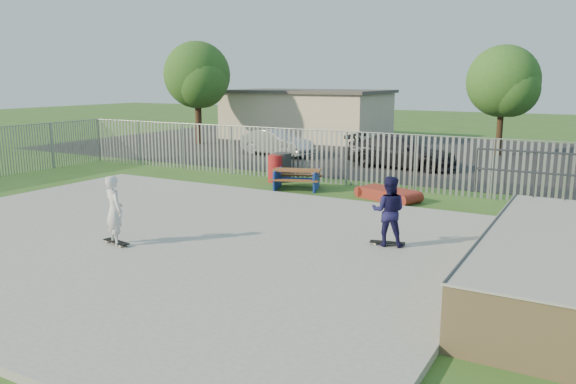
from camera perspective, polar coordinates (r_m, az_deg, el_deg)
The scene contains 17 objects.
ground at distance 14.24m, azimuth -12.72°, elevation -4.77°, with size 120.00×120.00×0.00m, color #375D20.
concrete_slab at distance 14.22m, azimuth -12.73°, elevation -4.48°, with size 15.00×12.00×0.15m, color gray.
fence at distance 17.08m, azimuth 0.00°, elevation 1.64°, with size 26.04×16.02×2.00m.
picnic_table at distance 20.16m, azimuth 0.89°, elevation 1.32°, with size 2.06×1.87×0.72m.
funbox at distance 18.70m, azimuth 10.12°, elevation -0.23°, with size 2.03×1.49×0.37m.
trash_bin_red at distance 21.59m, azimuth -1.21°, elevation 2.42°, with size 0.63×0.63×1.04m, color maroon.
trash_bin_grey at distance 21.70m, azimuth -0.52°, elevation 2.54°, with size 0.66×0.66×1.11m, color #27282A.
parking_lot at distance 30.77m, azimuth 11.68°, elevation 3.92°, with size 40.00×18.00×0.02m, color black.
car_silver at distance 28.91m, azimuth -1.14°, elevation 5.04°, with size 1.41×4.05×1.33m, color #B4B4B9.
car_dark at distance 25.45m, azimuth 11.45°, elevation 4.04°, with size 2.00×4.91×1.43m, color black.
building at distance 37.39m, azimuth 1.88°, elevation 7.90°, with size 10.40×6.40×3.20m.
tree_left at distance 34.68m, azimuth -9.22°, elevation 11.63°, with size 3.97×3.97×6.12m.
tree_mid at distance 30.92m, azimuth 21.02°, elevation 10.44°, with size 3.63×3.63×5.60m.
skateboard_a at distance 13.14m, azimuth 10.06°, elevation -5.17°, with size 0.82×0.39×0.08m.
skateboard_b at distance 13.59m, azimuth -17.04°, elevation -4.95°, with size 0.82×0.35×0.08m.
skater_navy at distance 12.95m, azimuth 10.18°, elevation -1.92°, with size 0.78×0.61×1.61m, color #15143E.
skater_white at distance 13.40m, azimuth -17.23°, elevation -1.81°, with size 0.59×0.38×1.61m, color silver.
Camera 1 is at (9.28, -10.08, 3.90)m, focal length 35.00 mm.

